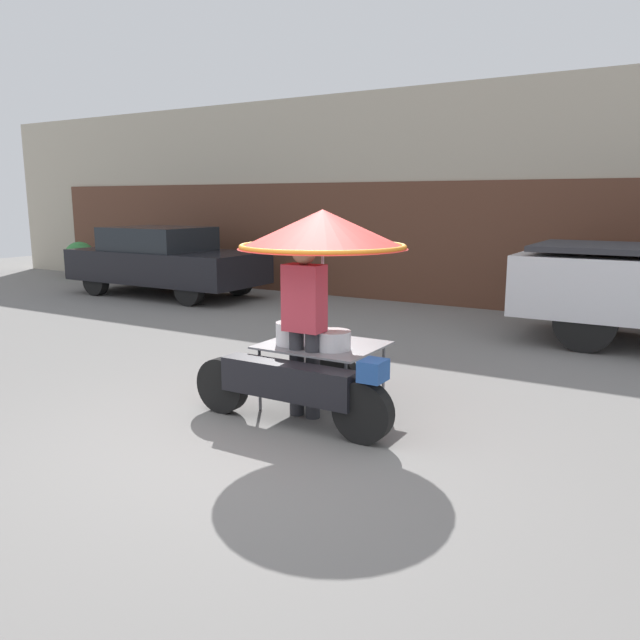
{
  "coord_description": "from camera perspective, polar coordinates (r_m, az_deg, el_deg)",
  "views": [
    {
      "loc": [
        3.1,
        -4.05,
        2.05
      ],
      "look_at": [
        0.05,
        1.06,
        0.9
      ],
      "focal_mm": 35.0,
      "sensor_mm": 36.0,
      "label": 1
    }
  ],
  "objects": [
    {
      "name": "shopfront_building",
      "position": [
        13.04,
        17.42,
        10.61
      ],
      "size": [
        28.0,
        2.06,
        4.19
      ],
      "color": "#B2A893",
      "rests_on": "ground"
    },
    {
      "name": "parked_car",
      "position": [
        13.92,
        -14.03,
        5.33
      ],
      "size": [
        4.35,
        1.84,
        1.47
      ],
      "color": "black",
      "rests_on": "ground"
    },
    {
      "name": "potted_plant",
      "position": [
        17.81,
        -21.09,
        5.31
      ],
      "size": [
        0.81,
        0.81,
        0.96
      ],
      "color": "brown",
      "rests_on": "ground"
    },
    {
      "name": "vendor_person",
      "position": [
        5.83,
        -1.44,
        0.11
      ],
      "size": [
        0.38,
        0.23,
        1.69
      ],
      "color": "#2D2D33",
      "rests_on": "ground"
    },
    {
      "name": "vendor_motorcycle_cart",
      "position": [
        5.94,
        -0.13,
        5.43
      ],
      "size": [
        2.08,
        1.64,
        1.96
      ],
      "color": "black",
      "rests_on": "ground"
    },
    {
      "name": "ground_plane",
      "position": [
        5.49,
        -6.22,
        -11.03
      ],
      "size": [
        36.0,
        36.0,
        0.0
      ],
      "primitive_type": "plane",
      "color": "slate"
    }
  ]
}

